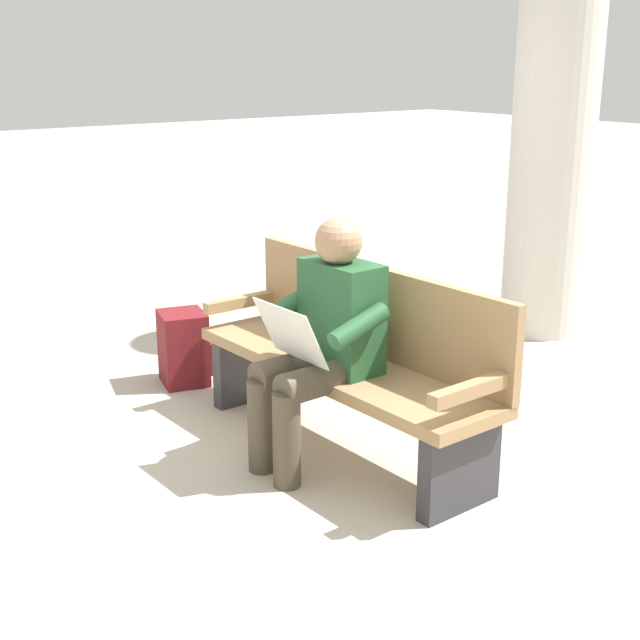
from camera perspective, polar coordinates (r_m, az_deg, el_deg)
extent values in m
plane|color=#B7AD99|center=(4.46, 1.30, -8.21)|extent=(40.00, 40.00, 0.00)
cube|color=#9E7A51|center=(4.29, 1.33, -3.13)|extent=(1.81, 0.52, 0.06)
cube|color=#9E7A51|center=(4.35, 3.53, 0.64)|extent=(1.80, 0.09, 0.45)
cube|color=#9E7A51|center=(3.67, 9.89, -4.43)|extent=(0.07, 0.48, 0.06)
cube|color=#9E7A51|center=(4.90, -5.03, 1.20)|extent=(0.07, 0.48, 0.06)
cube|color=#2D2D33|center=(3.85, 9.05, -9.43)|extent=(0.09, 0.43, 0.39)
cube|color=#2D2D33|center=(4.97, -4.60, -3.09)|extent=(0.09, 0.43, 0.39)
cube|color=#23512D|center=(4.13, 1.40, 0.28)|extent=(0.40, 0.23, 0.52)
sphere|color=#A87A5B|center=(4.03, 1.21, 5.13)|extent=(0.22, 0.22, 0.22)
cylinder|color=#4C4233|center=(4.01, -0.02, -3.94)|extent=(0.16, 0.42, 0.15)
cylinder|color=#4C4233|center=(4.15, -1.74, -3.17)|extent=(0.16, 0.42, 0.15)
cylinder|color=#4C4233|center=(3.99, -2.17, -7.76)|extent=(0.13, 0.13, 0.45)
cylinder|color=#4C4233|center=(4.14, -3.82, -6.84)|extent=(0.13, 0.13, 0.45)
cylinder|color=#23512D|center=(3.88, 2.53, -0.41)|extent=(0.10, 0.31, 0.18)
cylinder|color=#23512D|center=(4.24, -1.72, 1.10)|extent=(0.10, 0.31, 0.18)
cube|color=silver|center=(3.96, -1.95, -0.86)|extent=(0.40, 0.14, 0.27)
cube|color=maroon|center=(5.28, -8.84, -1.80)|extent=(0.34, 0.32, 0.44)
cube|color=maroon|center=(5.33, -7.25, -2.29)|extent=(0.20, 0.09, 0.20)
cylinder|color=beige|center=(6.20, 15.25, 16.20)|extent=(0.56, 0.56, 3.75)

